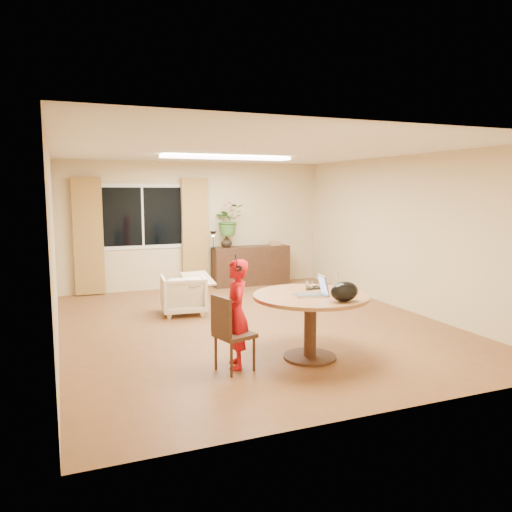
{
  "coord_description": "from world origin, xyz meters",
  "views": [
    {
      "loc": [
        -2.69,
        -6.85,
        2.03
      ],
      "look_at": [
        -0.03,
        -0.2,
        1.08
      ],
      "focal_mm": 35.0,
      "sensor_mm": 36.0,
      "label": 1
    }
  ],
  "objects_px": {
    "dining_table": "(310,308)",
    "armchair": "(183,294)",
    "child": "(236,314)",
    "dining_chair": "(235,333)",
    "sideboard": "(251,266)"
  },
  "relations": [
    {
      "from": "sideboard",
      "to": "dining_table",
      "type": "bearing_deg",
      "value": -102.62
    },
    {
      "from": "dining_table",
      "to": "child",
      "type": "relative_size",
      "value": 1.11
    },
    {
      "from": "dining_table",
      "to": "sideboard",
      "type": "bearing_deg",
      "value": 77.38
    },
    {
      "from": "armchair",
      "to": "sideboard",
      "type": "bearing_deg",
      "value": -128.6
    },
    {
      "from": "dining_chair",
      "to": "armchair",
      "type": "relative_size",
      "value": 1.23
    },
    {
      "from": "dining_table",
      "to": "armchair",
      "type": "bearing_deg",
      "value": 108.3
    },
    {
      "from": "child",
      "to": "sideboard",
      "type": "height_order",
      "value": "child"
    },
    {
      "from": "armchair",
      "to": "sideboard",
      "type": "xyz_separation_m",
      "value": [
        1.95,
        1.96,
        0.09
      ]
    },
    {
      "from": "dining_chair",
      "to": "child",
      "type": "xyz_separation_m",
      "value": [
        0.05,
        0.1,
        0.19
      ]
    },
    {
      "from": "dining_table",
      "to": "sideboard",
      "type": "xyz_separation_m",
      "value": [
        1.05,
        4.68,
        -0.2
      ]
    },
    {
      "from": "armchair",
      "to": "dining_table",
      "type": "bearing_deg",
      "value": 114.6
    },
    {
      "from": "dining_chair",
      "to": "armchair",
      "type": "height_order",
      "value": "dining_chair"
    },
    {
      "from": "dining_chair",
      "to": "armchair",
      "type": "distance_m",
      "value": 2.77
    },
    {
      "from": "dining_chair",
      "to": "child",
      "type": "distance_m",
      "value": 0.22
    },
    {
      "from": "dining_table",
      "to": "child",
      "type": "height_order",
      "value": "child"
    }
  ]
}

